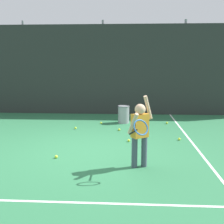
% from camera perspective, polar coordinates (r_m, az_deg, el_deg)
% --- Properties ---
extents(ground_plane, '(20.00, 20.00, 0.00)m').
position_cam_1_polar(ground_plane, '(6.35, -5.32, -7.68)').
color(ground_plane, '#2D7247').
extents(court_line_baseline, '(9.00, 0.05, 0.00)m').
position_cam_1_polar(court_line_baseline, '(4.18, -10.47, -17.82)').
color(court_line_baseline, white).
rests_on(court_line_baseline, ground).
extents(court_line_sideline, '(0.05, 9.00, 0.00)m').
position_cam_1_polar(court_line_sideline, '(7.41, 15.66, -5.37)').
color(court_line_sideline, white).
rests_on(court_line_sideline, ground).
extents(back_fence_windscreen, '(12.18, 0.08, 3.30)m').
position_cam_1_polar(back_fence_windscreen, '(10.38, -1.84, 8.63)').
color(back_fence_windscreen, '#282D2B').
rests_on(back_fence_windscreen, ground).
extents(fence_post_1, '(0.09, 0.09, 3.45)m').
position_cam_1_polar(fence_post_1, '(11.11, -17.45, 8.66)').
color(fence_post_1, slate).
rests_on(fence_post_1, ground).
extents(fence_post_2, '(0.09, 0.09, 3.45)m').
position_cam_1_polar(fence_post_2, '(10.44, -1.82, 9.05)').
color(fence_post_2, slate).
rests_on(fence_post_2, ground).
extents(fence_post_3, '(0.09, 0.09, 3.45)m').
position_cam_1_polar(fence_post_3, '(10.60, 14.59, 8.74)').
color(fence_post_3, slate).
rests_on(fence_post_3, ground).
extents(tennis_player, '(0.49, 0.84, 1.35)m').
position_cam_1_polar(tennis_player, '(5.12, 5.76, -3.67)').
color(tennis_player, '#3F4C59').
rests_on(tennis_player, ground).
extents(ball_hopper, '(0.38, 0.38, 0.56)m').
position_cam_1_polar(ball_hopper, '(8.94, 2.41, -0.44)').
color(ball_hopper, gray).
rests_on(ball_hopper, ground).
extents(tennis_ball_0, '(0.07, 0.07, 0.07)m').
position_cam_1_polar(tennis_ball_0, '(7.22, 13.72, -5.44)').
color(tennis_ball_0, '#CCE033').
rests_on(tennis_ball_0, ground).
extents(tennis_ball_1, '(0.07, 0.07, 0.07)m').
position_cam_1_polar(tennis_ball_1, '(9.00, 11.28, -2.23)').
color(tennis_ball_1, '#CCE033').
rests_on(tennis_ball_1, ground).
extents(tennis_ball_4, '(0.07, 0.07, 0.07)m').
position_cam_1_polar(tennis_ball_4, '(8.23, -7.54, -3.30)').
color(tennis_ball_4, '#CCE033').
rests_on(tennis_ball_4, ground).
extents(tennis_ball_5, '(0.07, 0.07, 0.07)m').
position_cam_1_polar(tennis_ball_5, '(5.87, -11.45, -9.03)').
color(tennis_ball_5, '#CCE033').
rests_on(tennis_ball_5, ground).
extents(tennis_ball_6, '(0.07, 0.07, 0.07)m').
position_cam_1_polar(tennis_ball_6, '(7.97, 1.49, -3.66)').
color(tennis_ball_6, '#CCE033').
rests_on(tennis_ball_6, ground).
extents(tennis_ball_7, '(0.07, 0.07, 0.07)m').
position_cam_1_polar(tennis_ball_7, '(6.90, 3.47, -5.89)').
color(tennis_ball_7, '#CCE033').
rests_on(tennis_ball_7, ground).
extents(tennis_ball_8, '(0.07, 0.07, 0.07)m').
position_cam_1_polar(tennis_ball_8, '(8.83, -2.28, -2.27)').
color(tennis_ball_8, '#CCE033').
rests_on(tennis_ball_8, ground).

